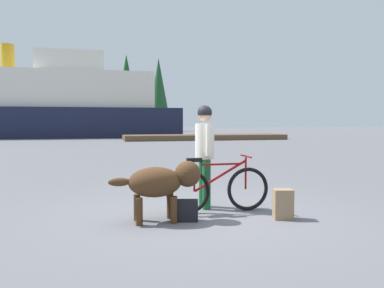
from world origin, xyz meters
TOP-DOWN VIEW (x-y plane):
  - ground_plane at (0.00, 0.00)m, footprint 160.00×160.00m
  - bicycle at (0.29, 0.13)m, footprint 1.71×0.44m
  - person_cyclist at (0.18, 0.48)m, footprint 0.32×0.53m
  - dog at (-0.67, -0.21)m, footprint 1.35×0.52m
  - backpack at (1.11, -0.51)m, footprint 0.32×0.26m
  - handbag_pannier at (-0.31, -0.28)m, footprint 0.35×0.25m
  - dock_pier at (6.73, 23.21)m, footprint 12.63×2.94m
  - ferry_boat at (-5.99, 31.53)m, footprint 24.13×7.84m
  - sailboat_moored at (-7.18, 35.04)m, footprint 6.64×1.86m
  - pine_tree_center at (2.63, 47.79)m, footprint 3.20×3.20m
  - pine_tree_far_right at (7.34, 49.55)m, footprint 2.97×2.97m
  - pine_tree_mid_back at (-3.50, 55.92)m, footprint 3.12×3.12m

SIDE VIEW (x-z plane):
  - ground_plane at x=0.00m, z-range 0.00..0.00m
  - handbag_pannier at x=-0.31m, z-range 0.00..0.31m
  - dock_pier at x=6.73m, z-range 0.00..0.40m
  - backpack at x=1.11m, z-range 0.00..0.45m
  - bicycle at x=0.29m, z-range -0.07..0.84m
  - sailboat_moored at x=-7.18m, z-range -3.25..4.25m
  - dog at x=-0.67m, z-range 0.14..1.02m
  - person_cyclist at x=0.18m, z-range 0.18..1.90m
  - ferry_boat at x=-5.99m, z-range -1.26..6.96m
  - pine_tree_far_right at x=7.34m, z-range 1.11..11.62m
  - pine_tree_center at x=2.63m, z-range 1.16..11.67m
  - pine_tree_mid_back at x=-3.50m, z-range 1.63..11.74m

